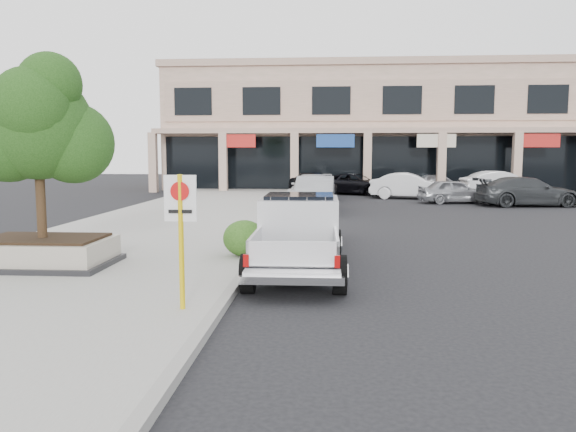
% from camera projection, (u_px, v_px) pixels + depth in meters
% --- Properties ---
extents(ground, '(120.00, 120.00, 0.00)m').
position_uv_depth(ground, '(311.00, 284.00, 12.09)').
color(ground, black).
rests_on(ground, ground).
extents(sidewalk, '(8.00, 52.00, 0.15)m').
position_uv_depth(sidewalk, '(150.00, 236.00, 18.42)').
color(sidewalk, gray).
rests_on(sidewalk, ground).
extents(curb, '(0.20, 52.00, 0.15)m').
position_uv_depth(curb, '(269.00, 237.00, 18.14)').
color(curb, gray).
rests_on(curb, ground).
extents(strip_mall, '(40.55, 12.43, 9.50)m').
position_uv_depth(strip_mall, '(425.00, 128.00, 44.61)').
color(strip_mall, tan).
rests_on(strip_mall, ground).
extents(planter, '(3.20, 2.20, 0.68)m').
position_uv_depth(planter, '(43.00, 252.00, 13.23)').
color(planter, black).
rests_on(planter, sidewalk).
extents(planter_tree, '(2.90, 2.55, 4.00)m').
position_uv_depth(planter_tree, '(46.00, 126.00, 13.04)').
color(planter_tree, '#312113').
rests_on(planter_tree, planter).
extents(no_parking_sign, '(0.55, 0.09, 2.30)m').
position_uv_depth(no_parking_sign, '(181.00, 223.00, 9.43)').
color(no_parking_sign, '#E2BC0B').
rests_on(no_parking_sign, sidewalk).
extents(hedge, '(1.10, 0.99, 0.93)m').
position_uv_depth(hedge, '(244.00, 238.00, 14.42)').
color(hedge, '#204513').
rests_on(hedge, sidewalk).
extents(pickup_truck, '(2.17, 5.71, 1.79)m').
position_uv_depth(pickup_truck, '(298.00, 236.00, 13.00)').
color(pickup_truck, silver).
rests_on(pickup_truck, ground).
extents(curb_car_a, '(1.80, 3.98, 1.33)m').
position_uv_depth(curb_car_a, '(310.00, 221.00, 17.56)').
color(curb_car_a, '#2E3133').
rests_on(curb_car_a, ground).
extents(curb_car_b, '(1.90, 5.12, 1.67)m').
position_uv_depth(curb_car_b, '(315.00, 194.00, 26.76)').
color(curb_car_b, '#9FA2A7').
rests_on(curb_car_b, ground).
extents(curb_car_c, '(2.66, 5.57, 1.57)m').
position_uv_depth(curb_car_c, '(312.00, 188.00, 31.69)').
color(curb_car_c, silver).
rests_on(curb_car_c, ground).
extents(curb_car_d, '(3.26, 5.90, 1.57)m').
position_uv_depth(curb_car_d, '(312.00, 186.00, 34.20)').
color(curb_car_d, black).
rests_on(curb_car_d, ground).
extents(lot_car_a, '(4.12, 2.15, 1.34)m').
position_uv_depth(lot_car_a, '(454.00, 191.00, 31.08)').
color(lot_car_a, '#97999F').
rests_on(lot_car_a, ground).
extents(lot_car_b, '(4.98, 2.41, 1.57)m').
position_uv_depth(lot_car_b, '(409.00, 186.00, 34.15)').
color(lot_car_b, silver).
rests_on(lot_car_b, ground).
extents(lot_car_c, '(5.49, 2.70, 1.54)m').
position_uv_depth(lot_car_c, '(527.00, 192.00, 29.41)').
color(lot_car_c, '#2C2F31').
rests_on(lot_car_c, ground).
extents(lot_car_d, '(5.57, 4.13, 1.41)m').
position_uv_depth(lot_car_d, '(355.00, 184.00, 37.52)').
color(lot_car_d, black).
rests_on(lot_car_d, ground).
extents(lot_car_e, '(4.11, 1.92, 1.36)m').
position_uv_depth(lot_car_e, '(439.00, 183.00, 39.17)').
color(lot_car_e, '#A8AAB0').
rests_on(lot_car_e, ground).
extents(lot_car_f, '(5.07, 2.16, 1.63)m').
position_uv_depth(lot_car_f, '(501.00, 184.00, 35.87)').
color(lot_car_f, silver).
rests_on(lot_car_f, ground).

